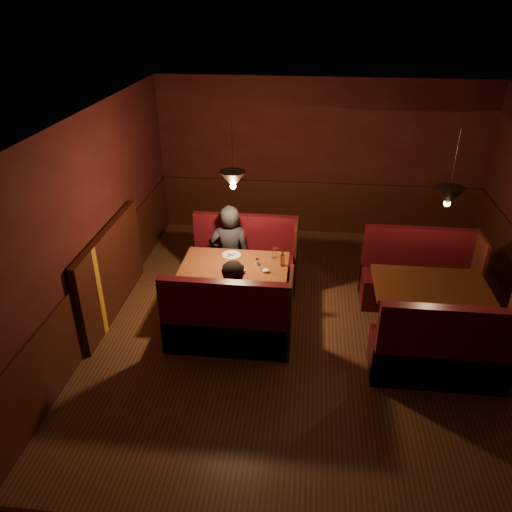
# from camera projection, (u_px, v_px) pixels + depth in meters

# --- Properties ---
(room) EXTENTS (6.02, 7.02, 2.92)m
(room) POSITION_uv_depth(u_px,v_px,m) (296.00, 270.00, 6.37)
(room) COLOR #4A2C1C
(room) RESTS_ON ground
(main_table) EXTENTS (1.50, 0.91, 1.05)m
(main_table) POSITION_uv_depth(u_px,v_px,m) (236.00, 275.00, 7.09)
(main_table) COLOR brown
(main_table) RESTS_ON ground
(main_bench_far) EXTENTS (1.65, 0.59, 1.12)m
(main_bench_far) POSITION_uv_depth(u_px,v_px,m) (245.00, 263.00, 7.96)
(main_bench_far) COLOR #3B0D0F
(main_bench_far) RESTS_ON ground
(main_bench_near) EXTENTS (1.65, 0.59, 1.12)m
(main_bench_near) POSITION_uv_depth(u_px,v_px,m) (228.00, 326.00, 6.47)
(main_bench_near) COLOR #3B0D0F
(main_bench_near) RESTS_ON ground
(second_table) EXTENTS (1.46, 0.94, 0.83)m
(second_table) POSITION_uv_depth(u_px,v_px,m) (429.00, 298.00, 6.58)
(second_table) COLOR brown
(second_table) RESTS_ON ground
(second_bench_far) EXTENTS (1.62, 0.61, 1.16)m
(second_bench_far) POSITION_uv_depth(u_px,v_px,m) (417.00, 280.00, 7.46)
(second_bench_far) COLOR #3B0D0F
(second_bench_far) RESTS_ON ground
(second_bench_near) EXTENTS (1.62, 0.61, 1.16)m
(second_bench_near) POSITION_uv_depth(u_px,v_px,m) (442.00, 356.00, 5.93)
(second_bench_near) COLOR #3B0D0F
(second_bench_near) RESTS_ON ground
(diner_a) EXTENTS (0.69, 0.51, 1.75)m
(diner_a) POSITION_uv_depth(u_px,v_px,m) (229.00, 237.00, 7.60)
(diner_a) COLOR black
(diner_a) RESTS_ON ground
(diner_b) EXTENTS (0.92, 0.83, 1.56)m
(diner_b) POSITION_uv_depth(u_px,v_px,m) (237.00, 292.00, 6.40)
(diner_b) COLOR black
(diner_b) RESTS_ON ground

